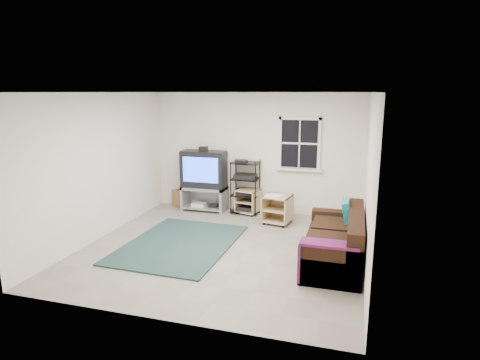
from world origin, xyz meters
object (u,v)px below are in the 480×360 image
(av_rack, at_px, (245,190))
(side_table_right, at_px, (278,207))
(side_table_left, at_px, (249,200))
(tv_unit, at_px, (204,176))
(sofa, at_px, (336,243))

(av_rack, xyz_separation_m, side_table_right, (0.81, -0.48, -0.17))
(side_table_left, bearing_deg, av_rack, -163.54)
(tv_unit, distance_m, side_table_right, 1.87)
(side_table_left, bearing_deg, tv_unit, -176.79)
(side_table_right, xyz_separation_m, sofa, (1.24, -1.65, -0.02))
(av_rack, relative_size, side_table_left, 2.17)
(side_table_right, distance_m, sofa, 2.06)
(av_rack, xyz_separation_m, sofa, (2.05, -2.13, -0.20))
(tv_unit, distance_m, side_table_left, 1.14)
(tv_unit, bearing_deg, av_rack, 2.09)
(tv_unit, distance_m, sofa, 3.68)
(tv_unit, xyz_separation_m, side_table_right, (1.75, -0.44, -0.46))
(side_table_left, relative_size, side_table_right, 0.90)
(tv_unit, relative_size, av_rack, 1.23)
(av_rack, distance_m, side_table_right, 0.96)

